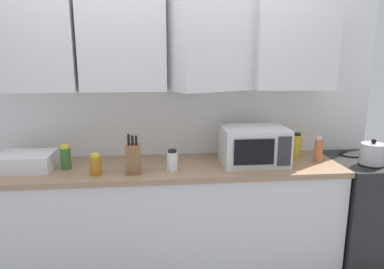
# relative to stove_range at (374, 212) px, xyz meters

# --- Properties ---
(wall_back_with_cabinets) EXTENTS (3.44, 0.55, 2.60)m
(wall_back_with_cabinets) POSITION_rel_stove_range_xyz_m (-1.67, 0.25, 1.13)
(wall_back_with_cabinets) COLOR white
(wall_back_with_cabinets) RESTS_ON ground_plane
(counter_run) EXTENTS (2.57, 0.63, 0.90)m
(counter_run) POSITION_rel_stove_range_xyz_m (-1.67, 0.02, -0.00)
(counter_run) COLOR silver
(counter_run) RESTS_ON ground_plane
(stove_range) EXTENTS (0.76, 0.64, 0.91)m
(stove_range) POSITION_rel_stove_range_xyz_m (0.00, 0.00, 0.00)
(stove_range) COLOR black
(stove_range) RESTS_ON ground_plane
(kettle) EXTENTS (0.17, 0.17, 0.19)m
(kettle) POSITION_rel_stove_range_xyz_m (-0.17, -0.14, 0.54)
(kettle) COLOR #B2B2B7
(kettle) RESTS_ON stove_range
(microwave) EXTENTS (0.48, 0.37, 0.28)m
(microwave) POSITION_rel_stove_range_xyz_m (-1.04, -0.00, 0.59)
(microwave) COLOR silver
(microwave) RESTS_ON counter_run
(dish_rack) EXTENTS (0.38, 0.30, 0.12)m
(dish_rack) POSITION_rel_stove_range_xyz_m (-2.70, 0.02, 0.51)
(dish_rack) COLOR silver
(dish_rack) RESTS_ON counter_run
(knife_block) EXTENTS (0.10, 0.12, 0.28)m
(knife_block) POSITION_rel_stove_range_xyz_m (-1.93, -0.13, 0.55)
(knife_block) COLOR brown
(knife_block) RESTS_ON counter_run
(bottle_white_jar) EXTENTS (0.08, 0.08, 0.15)m
(bottle_white_jar) POSITION_rel_stove_range_xyz_m (-1.66, -0.11, 0.52)
(bottle_white_jar) COLOR white
(bottle_white_jar) RESTS_ON counter_run
(bottle_amber_vinegar) EXTENTS (0.08, 0.08, 0.15)m
(bottle_amber_vinegar) POSITION_rel_stove_range_xyz_m (-2.18, -0.15, 0.52)
(bottle_amber_vinegar) COLOR #AD701E
(bottle_amber_vinegar) RESTS_ON counter_run
(bottle_green_oil) EXTENTS (0.07, 0.07, 0.18)m
(bottle_green_oil) POSITION_rel_stove_range_xyz_m (-2.42, 0.00, 0.53)
(bottle_green_oil) COLOR #386B2D
(bottle_green_oil) RESTS_ON counter_run
(bottle_yellow_mustard) EXTENTS (0.08, 0.08, 0.20)m
(bottle_yellow_mustard) POSITION_rel_stove_range_xyz_m (-0.64, 0.15, 0.54)
(bottle_yellow_mustard) COLOR gold
(bottle_yellow_mustard) RESTS_ON counter_run
(bottle_spice_jar) EXTENTS (0.06, 0.06, 0.20)m
(bottle_spice_jar) POSITION_rel_stove_range_xyz_m (-0.52, -0.00, 0.54)
(bottle_spice_jar) COLOR #BC6638
(bottle_spice_jar) RESTS_ON counter_run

